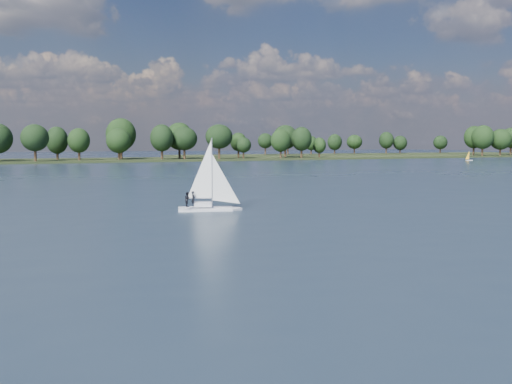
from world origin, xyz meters
The scene contains 6 objects.
ground centered at (0.00, 100.00, 0.00)m, with size 700.00×700.00×0.00m, color #233342.
far_shore centered at (0.00, 212.00, 0.00)m, with size 660.00×40.00×1.50m, color black.
far_shore_back centered at (160.00, 260.00, 0.00)m, with size 220.00×30.00×1.40m, color black.
sailboat centered at (-5.71, 45.12, 2.22)m, with size 6.25×3.30×7.93m.
dinghy_orange centered at (143.20, 160.66, 0.97)m, with size 2.71×2.26×4.12m.
treeline centered at (-6.19, 208.16, 8.09)m, with size 562.14×73.77×17.59m.
Camera 1 is at (-24.83, -10.77, 7.11)m, focal length 40.00 mm.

